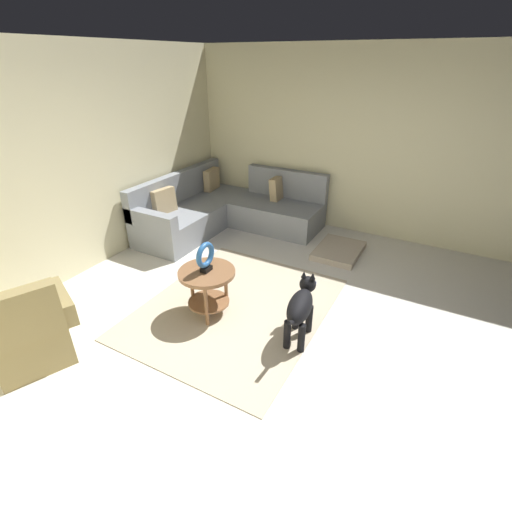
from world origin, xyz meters
name	(u,v)px	position (x,y,z in m)	size (l,w,h in m)	color
ground_plane	(286,339)	(0.00, 0.00, -0.05)	(6.00, 6.00, 0.10)	silver
wall_back	(65,167)	(0.00, 2.94, 1.35)	(6.00, 0.12, 2.70)	beige
wall_right	(374,146)	(2.94, 0.00, 1.35)	(0.12, 6.00, 2.70)	beige
area_rug	(236,307)	(0.15, 0.70, 0.01)	(2.30, 1.90, 0.01)	#BCAD93
sectional_couch	(226,211)	(1.99, 2.01, 0.29)	(2.20, 2.25, 0.88)	gray
armchair	(28,335)	(-1.45, 1.88, 0.32)	(0.97, 0.87, 0.88)	olive
side_table	(207,281)	(-0.07, 0.90, 0.42)	(0.60, 0.60, 0.54)	brown
torus_sculpture	(205,256)	(-0.07, 0.90, 0.71)	(0.28, 0.08, 0.33)	black
dog_bed_mat	(339,251)	(1.98, 0.08, 0.04)	(0.80, 0.60, 0.09)	#B2A38E
dog	(301,306)	(0.04, -0.12, 0.38)	(0.85, 0.29, 0.63)	black
dog_toy_ball	(209,311)	(-0.10, 0.89, 0.04)	(0.08, 0.08, 0.08)	blue
dog_toy_rope	(309,282)	(1.01, 0.16, 0.03)	(0.05, 0.05, 0.18)	blue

